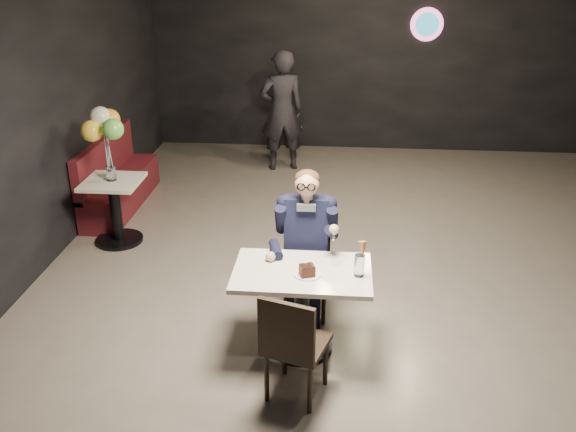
# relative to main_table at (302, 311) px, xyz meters

# --- Properties ---
(floor) EXTENTS (9.00, 9.00, 0.00)m
(floor) POSITION_rel_main_table_xyz_m (0.73, 1.14, -0.38)
(floor) COLOR #6F655D
(floor) RESTS_ON ground
(wall_sign) EXTENTS (0.50, 0.06, 0.50)m
(wall_sign) POSITION_rel_main_table_xyz_m (1.53, 5.61, 1.62)
(wall_sign) COLOR pink
(wall_sign) RESTS_ON floor
(main_table) EXTENTS (1.10, 0.70, 0.75)m
(main_table) POSITION_rel_main_table_xyz_m (0.00, 0.00, 0.00)
(main_table) COLOR white
(main_table) RESTS_ON floor
(chair_far) EXTENTS (0.42, 0.46, 0.92)m
(chair_far) POSITION_rel_main_table_xyz_m (0.00, 0.55, 0.09)
(chair_far) COLOR black
(chair_far) RESTS_ON floor
(chair_near) EXTENTS (0.54, 0.57, 0.92)m
(chair_near) POSITION_rel_main_table_xyz_m (0.00, -0.55, 0.09)
(chair_near) COLOR black
(chair_near) RESTS_ON floor
(seated_man) EXTENTS (0.60, 0.80, 1.44)m
(seated_man) POSITION_rel_main_table_xyz_m (0.00, 0.55, 0.34)
(seated_man) COLOR black
(seated_man) RESTS_ON floor
(dessert_plate) EXTENTS (0.22, 0.22, 0.01)m
(dessert_plate) POSITION_rel_main_table_xyz_m (0.05, -0.06, 0.38)
(dessert_plate) COLOR white
(dessert_plate) RESTS_ON main_table
(cake_slice) EXTENTS (0.14, 0.12, 0.08)m
(cake_slice) POSITION_rel_main_table_xyz_m (0.04, -0.09, 0.43)
(cake_slice) COLOR black
(cake_slice) RESTS_ON dessert_plate
(mint_leaf) EXTENTS (0.06, 0.04, 0.01)m
(mint_leaf) POSITION_rel_main_table_xyz_m (0.07, -0.11, 0.47)
(mint_leaf) COLOR #2E8E42
(mint_leaf) RESTS_ON cake_slice
(sundae_glass) EXTENTS (0.08, 0.08, 0.18)m
(sundae_glass) POSITION_rel_main_table_xyz_m (0.45, -0.04, 0.46)
(sundae_glass) COLOR silver
(sundae_glass) RESTS_ON main_table
(wafer_cone) EXTENTS (0.08, 0.08, 0.13)m
(wafer_cone) POSITION_rel_main_table_xyz_m (0.47, -0.07, 0.62)
(wafer_cone) COLOR #B37E49
(wafer_cone) RESTS_ON sundae_glass
(booth_bench) EXTENTS (0.46, 1.82, 0.91)m
(booth_bench) POSITION_rel_main_table_xyz_m (-2.52, 2.84, 0.08)
(booth_bench) COLOR #420E10
(booth_bench) RESTS_ON floor
(side_table) EXTENTS (0.61, 0.61, 0.77)m
(side_table) POSITION_rel_main_table_xyz_m (-2.22, 1.84, 0.01)
(side_table) COLOR white
(side_table) RESTS_ON floor
(balloon_vase) EXTENTS (0.11, 0.11, 0.16)m
(balloon_vase) POSITION_rel_main_table_xyz_m (-2.22, 1.84, 0.45)
(balloon_vase) COLOR silver
(balloon_vase) RESTS_ON side_table
(balloon_bunch) EXTENTS (0.42, 0.42, 0.69)m
(balloon_bunch) POSITION_rel_main_table_xyz_m (-2.22, 1.84, 0.87)
(balloon_bunch) COLOR yellow
(balloon_bunch) RESTS_ON balloon_vase
(passerby) EXTENTS (0.74, 0.59, 1.77)m
(passerby) POSITION_rel_main_table_xyz_m (-0.60, 4.51, 0.51)
(passerby) COLOR black
(passerby) RESTS_ON floor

